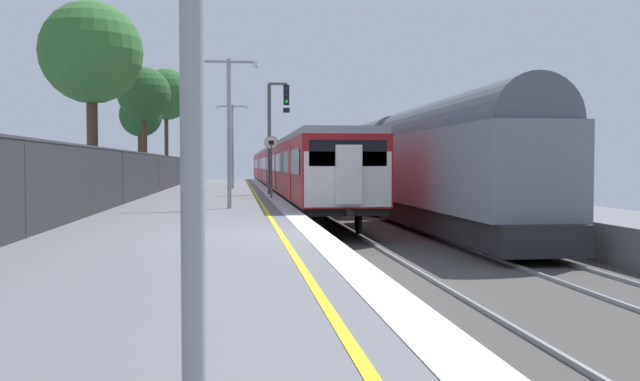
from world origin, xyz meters
TOP-DOWN VIEW (x-y plane):
  - ground at (2.64, 0.00)m, footprint 17.40×110.00m
  - commuter_train_at_platform at (2.10, 36.47)m, footprint 2.83×60.66m
  - freight_train_adjacent_track at (6.10, 16.44)m, footprint 2.60×30.47m
  - signal_gantry at (0.60, 20.03)m, footprint 1.10×0.24m
  - speed_limit_sign at (0.25, 16.17)m, footprint 0.59×0.08m
  - platform_lamp_mid at (-1.51, 9.01)m, footprint 2.00×0.20m
  - platform_lamp_far at (-1.51, 28.29)m, footprint 2.00×0.20m
  - platform_back_fence at (-5.45, 0.00)m, footprint 0.07×99.00m
  - background_tree_left at (-6.91, 13.99)m, footprint 4.03×4.03m
  - background_tree_centre at (-7.60, 33.33)m, footprint 2.86×2.86m
  - background_tree_right at (-6.28, 24.00)m, footprint 2.89×2.94m
  - background_tree_back at (-6.58, 39.36)m, footprint 3.91×3.91m

SIDE VIEW (x-z plane):
  - ground at x=2.64m, z-range -1.21..0.00m
  - platform_back_fence at x=-5.45m, z-range 0.04..2.06m
  - commuter_train_at_platform at x=2.10m, z-range -0.64..3.17m
  - freight_train_adjacent_track at x=6.10m, z-range -0.78..3.93m
  - speed_limit_sign at x=0.25m, z-range 0.37..3.11m
  - platform_lamp_mid at x=-1.51m, z-range 0.49..5.49m
  - platform_lamp_far at x=-1.51m, z-range 0.50..5.63m
  - signal_gantry at x=0.60m, z-range 0.67..6.20m
  - background_tree_centre at x=-7.60m, z-range 1.54..7.75m
  - background_tree_right at x=-6.28m, z-range 1.81..8.57m
  - background_tree_left at x=-6.91m, z-range 1.81..9.73m
  - background_tree_back at x=-6.58m, z-range 2.28..11.07m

